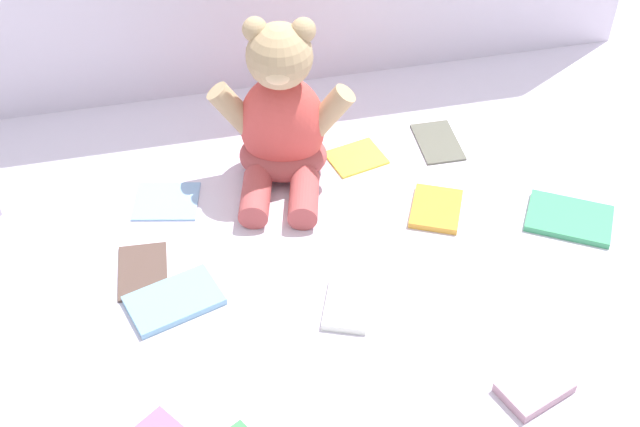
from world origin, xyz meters
name	(u,v)px	position (x,y,z in m)	size (l,w,h in m)	color
ground_plane	(310,216)	(0.00, 0.00, 0.00)	(3.20, 3.20, 0.00)	silver
teddy_bear	(282,122)	(-0.02, 0.12, 0.11)	(0.25, 0.25, 0.30)	#D84C47
book_case_0	(143,270)	(-0.29, -0.07, 0.00)	(0.08, 0.12, 0.01)	brown
book_case_1	(174,300)	(-0.24, -0.14, 0.01)	(0.09, 0.14, 0.01)	#78ADD0
book_case_2	(569,218)	(0.42, -0.11, 0.01)	(0.10, 0.14, 0.01)	#3B9C66
book_case_3	(534,388)	(0.23, -0.41, 0.01)	(0.07, 0.10, 0.02)	#AC8193
book_case_4	(166,200)	(-0.23, 0.09, 0.00)	(0.09, 0.11, 0.01)	#83ADDA
book_case_5	(438,141)	(0.27, 0.14, 0.00)	(0.07, 0.12, 0.01)	#5A5B4D
book_case_8	(436,209)	(0.21, -0.04, 0.01)	(0.08, 0.10, 0.01)	gold
book_case_9	(356,157)	(0.11, 0.13, 0.00)	(0.08, 0.10, 0.01)	yellow
book_case_10	(348,305)	(0.01, -0.21, 0.01)	(0.07, 0.10, 0.01)	white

